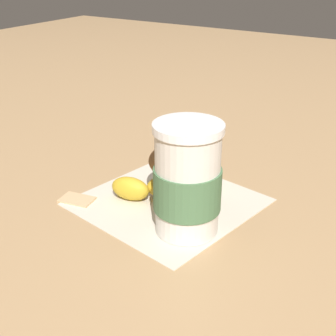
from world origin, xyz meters
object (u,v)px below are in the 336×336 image
at_px(muffin, 177,170).
at_px(banana, 168,184).
at_px(coffee_cup, 187,182).
at_px(sugar_packet, 77,199).

bearing_deg(muffin, banana, -3.66).
distance_m(coffee_cup, muffin, 0.09).
distance_m(coffee_cup, sugar_packet, 0.19).
distance_m(banana, sugar_packet, 0.14).
bearing_deg(banana, sugar_packet, 40.11).
distance_m(muffin, banana, 0.03).
relative_size(muffin, sugar_packet, 1.64).
bearing_deg(coffee_cup, muffin, -50.18).
xyz_separation_m(muffin, banana, (0.02, -0.00, -0.03)).
bearing_deg(muffin, sugar_packet, 35.47).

